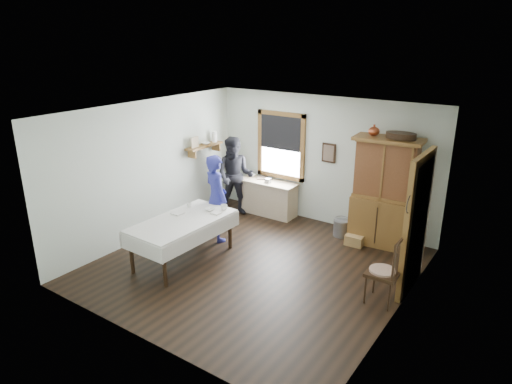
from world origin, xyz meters
TOP-DOWN VIEW (x-y plane):
  - room at (0.00, 0.00)m, footprint 5.01×5.01m
  - window at (-1.00, 2.46)m, footprint 1.18×0.07m
  - doorway at (2.46, 0.85)m, footprint 0.09×1.14m
  - wall_shelf at (-2.37, 1.54)m, footprint 0.24×1.00m
  - framed_picture at (0.15, 2.46)m, footprint 0.30×0.04m
  - rug_beater at (2.45, 0.30)m, footprint 0.01×0.27m
  - work_counter at (-1.16, 2.21)m, footprint 1.34×0.52m
  - china_hutch at (1.47, 2.13)m, footprint 1.27×0.68m
  - dining_table at (-1.18, -0.52)m, footprint 1.08×1.98m
  - spindle_chair at (2.21, 0.17)m, footprint 0.51×0.51m
  - pail at (0.71, 2.04)m, footprint 0.33×0.33m
  - wicker_basket at (1.11, 1.79)m, footprint 0.35×0.25m
  - woman_blue at (-1.25, 0.51)m, footprint 0.69×0.59m
  - figure_dark at (-1.78, 1.81)m, footprint 0.97×0.88m
  - table_cup_a at (-0.88, 0.28)m, footprint 0.13×0.13m
  - table_cup_b at (-1.50, 0.00)m, footprint 0.10×0.10m
  - table_bowl at (-1.07, 0.09)m, footprint 0.24×0.24m
  - counter_book at (-1.50, 2.27)m, footprint 0.26×0.27m
  - counter_bowl at (-1.69, 2.31)m, footprint 0.22×0.22m
  - shelf_bowl at (-2.37, 1.55)m, footprint 0.22×0.22m

SIDE VIEW (x-z plane):
  - wicker_basket at x=1.11m, z-range 0.00..0.20m
  - pail at x=0.71m, z-range 0.00..0.34m
  - work_counter at x=-1.16m, z-range 0.00..0.76m
  - dining_table at x=-1.18m, z-range 0.00..0.78m
  - spindle_chair at x=2.21m, z-range 0.00..1.08m
  - counter_book at x=-1.50m, z-range 0.76..0.79m
  - counter_bowl at x=-1.69m, z-range 0.76..0.82m
  - woman_blue at x=-1.25m, z-range 0.00..1.60m
  - table_bowl at x=-1.07m, z-range 0.78..0.83m
  - figure_dark at x=-1.78m, z-range 0.00..1.63m
  - table_cup_b at x=-1.50m, z-range 0.78..0.87m
  - table_cup_a at x=-0.88m, z-range 0.78..0.88m
  - china_hutch at x=1.47m, z-range 0.00..2.10m
  - doorway at x=2.46m, z-range 0.05..2.27m
  - room at x=0.00m, z-range 0.00..2.70m
  - framed_picture at x=0.15m, z-range 1.35..1.75m
  - wall_shelf at x=-2.37m, z-range 1.35..1.79m
  - shelf_bowl at x=-2.37m, z-range 1.57..1.62m
  - window at x=-1.00m, z-range 0.89..2.37m
  - rug_beater at x=2.45m, z-range 1.58..1.86m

